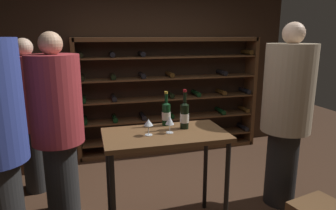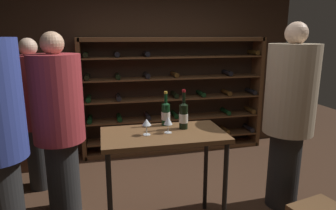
# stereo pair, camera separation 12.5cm
# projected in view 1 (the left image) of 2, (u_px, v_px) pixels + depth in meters

# --- Properties ---
(back_wall) EXTENTS (4.77, 0.10, 2.60)m
(back_wall) POSITION_uv_depth(u_px,v_px,m) (144.00, 71.00, 4.79)
(back_wall) COLOR #332319
(back_wall) RESTS_ON ground
(wine_rack) EXTENTS (2.92, 0.32, 1.82)m
(wine_rack) POSITION_uv_depth(u_px,v_px,m) (169.00, 97.00, 4.77)
(wine_rack) COLOR brown
(wine_rack) RESTS_ON ground
(tasting_table) EXTENTS (1.12, 0.61, 0.99)m
(tasting_table) POSITION_uv_depth(u_px,v_px,m) (165.00, 146.00, 2.74)
(tasting_table) COLOR brown
(tasting_table) RESTS_ON ground
(person_host_in_suit) EXTENTS (0.51, 0.51, 1.89)m
(person_host_in_suit) POSITION_uv_depth(u_px,v_px,m) (57.00, 120.00, 2.97)
(person_host_in_suit) COLOR #272727
(person_host_in_suit) RESTS_ON ground
(person_bystander_dark_jacket) EXTENTS (0.52, 0.51, 1.99)m
(person_bystander_dark_jacket) POSITION_uv_depth(u_px,v_px,m) (287.00, 109.00, 3.17)
(person_bystander_dark_jacket) COLOR black
(person_bystander_dark_jacket) RESTS_ON ground
(person_guest_blue_shirt) EXTENTS (0.42, 0.42, 1.83)m
(person_guest_blue_shirt) POSITION_uv_depth(u_px,v_px,m) (30.00, 110.00, 3.47)
(person_guest_blue_shirt) COLOR #282828
(person_guest_blue_shirt) RESTS_ON ground
(display_cabinet) EXTENTS (0.44, 0.36, 1.41)m
(display_cabinet) POSITION_uv_depth(u_px,v_px,m) (8.00, 122.00, 4.04)
(display_cabinet) COLOR #4C2D1E
(display_cabinet) RESTS_ON ground
(wine_bottle_gold_foil) EXTENTS (0.09, 0.09, 0.34)m
(wine_bottle_gold_foil) POSITION_uv_depth(u_px,v_px,m) (166.00, 113.00, 2.93)
(wine_bottle_gold_foil) COLOR black
(wine_bottle_gold_foil) RESTS_ON tasting_table
(wine_bottle_amber_reserve) EXTENTS (0.08, 0.08, 0.37)m
(wine_bottle_amber_reserve) POSITION_uv_depth(u_px,v_px,m) (184.00, 115.00, 2.82)
(wine_bottle_amber_reserve) COLOR black
(wine_bottle_amber_reserve) RESTS_ON tasting_table
(wine_glass_stemmed_center) EXTENTS (0.08, 0.08, 0.15)m
(wine_glass_stemmed_center) POSITION_uv_depth(u_px,v_px,m) (170.00, 121.00, 2.69)
(wine_glass_stemmed_center) COLOR silver
(wine_glass_stemmed_center) RESTS_ON tasting_table
(wine_glass_stemmed_right) EXTENTS (0.08, 0.08, 0.15)m
(wine_glass_stemmed_right) POSITION_uv_depth(u_px,v_px,m) (148.00, 123.00, 2.63)
(wine_glass_stemmed_right) COLOR silver
(wine_glass_stemmed_right) RESTS_ON tasting_table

